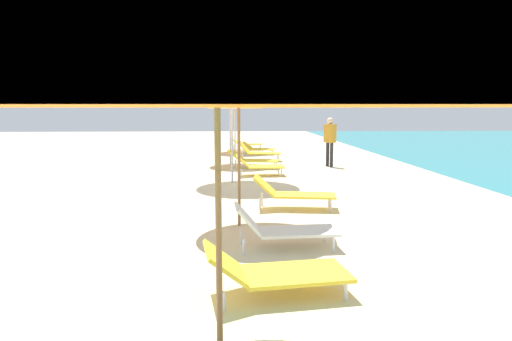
% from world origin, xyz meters
% --- Properties ---
extents(umbrella_third, '(1.86, 1.86, 2.53)m').
position_xyz_m(umbrella_third, '(-0.44, 8.13, 2.25)').
color(umbrella_third, olive).
rests_on(umbrella_third, ground).
extents(lounger_third_shoreside, '(1.55, 0.86, 0.54)m').
position_xyz_m(lounger_third_shoreside, '(0.09, 9.17, 0.26)').
color(lounger_third_shoreside, yellow).
rests_on(lounger_third_shoreside, ground).
extents(umbrella_fourth, '(2.05, 2.05, 2.75)m').
position_xyz_m(umbrella_fourth, '(-0.24, 11.96, 2.44)').
color(umbrella_fourth, olive).
rests_on(umbrella_fourth, ground).
extents(lounger_fourth_shoreside, '(1.61, 0.77, 0.64)m').
position_xyz_m(lounger_fourth_shoreside, '(0.79, 13.14, 0.32)').
color(lounger_fourth_shoreside, yellow).
rests_on(lounger_fourth_shoreside, ground).
extents(lounger_fourth_inland, '(1.43, 0.64, 0.62)m').
position_xyz_m(lounger_fourth_inland, '(0.35, 10.71, 0.29)').
color(lounger_fourth_inland, white).
rests_on(lounger_fourth_inland, ground).
extents(umbrella_fifth, '(2.48, 2.48, 2.80)m').
position_xyz_m(umbrella_fifth, '(-0.36, 16.19, 2.46)').
color(umbrella_fifth, silver).
rests_on(umbrella_fifth, ground).
extents(lounger_fifth_shoreside, '(1.39, 0.73, 0.59)m').
position_xyz_m(lounger_fifth_shoreside, '(0.39, 17.47, 0.30)').
color(lounger_fifth_shoreside, yellow).
rests_on(lounger_fifth_shoreside, ground).
extents(umbrella_sixth, '(2.11, 2.11, 2.68)m').
position_xyz_m(umbrella_sixth, '(-0.44, 20.09, 2.37)').
color(umbrella_sixth, silver).
rests_on(umbrella_sixth, ground).
extents(lounger_sixth_shoreside, '(1.59, 0.81, 0.71)m').
position_xyz_m(lounger_sixth_shoreside, '(0.57, 21.05, 0.34)').
color(lounger_sixth_shoreside, yellow).
rests_on(lounger_sixth_shoreside, ground).
extents(lounger_sixth_inland, '(1.70, 0.96, 0.59)m').
position_xyz_m(lounger_sixth_inland, '(0.28, 19.04, 0.30)').
color(lounger_sixth_inland, yellow).
rests_on(lounger_sixth_inland, ground).
extents(umbrella_farthest, '(2.43, 2.43, 2.47)m').
position_xyz_m(umbrella_farthest, '(-0.26, 24.38, 2.16)').
color(umbrella_farthest, silver).
rests_on(umbrella_farthest, ground).
extents(lounger_farthest_shoreside, '(1.54, 0.73, 0.57)m').
position_xyz_m(lounger_farthest_shoreside, '(0.24, 25.47, 0.31)').
color(lounger_farthest_shoreside, yellow).
rests_on(lounger_farthest_shoreside, ground).
extents(lounger_farthest_inland, '(1.47, 0.99, 0.51)m').
position_xyz_m(lounger_farthest_inland, '(0.67, 23.44, 0.26)').
color(lounger_farthest_inland, yellow).
rests_on(lounger_farthest_inland, ground).
extents(person_walking_near, '(0.39, 0.42, 1.61)m').
position_xyz_m(person_walking_near, '(2.83, 19.35, 0.98)').
color(person_walking_near, '#262628').
rests_on(person_walking_near, ground).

